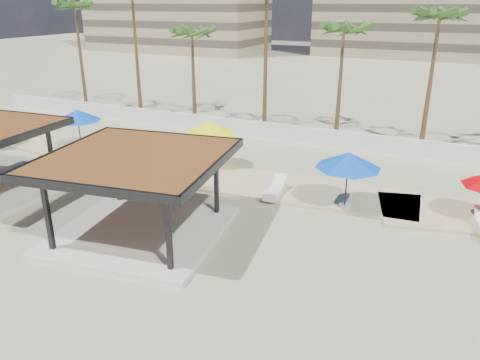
# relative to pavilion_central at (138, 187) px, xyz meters

# --- Properties ---
(ground) EXTENTS (200.00, 200.00, 0.00)m
(ground) POSITION_rel_pavilion_central_xyz_m (0.92, 0.39, -2.19)
(ground) COLOR tan
(ground) RESTS_ON ground
(promenade) EXTENTS (44.45, 7.97, 0.24)m
(promenade) POSITION_rel_pavilion_central_xyz_m (2.92, 8.05, -2.13)
(promenade) COLOR #C6B284
(promenade) RESTS_ON ground
(boundary_wall) EXTENTS (56.00, 0.30, 1.20)m
(boundary_wall) POSITION_rel_pavilion_central_xyz_m (0.92, 16.39, -1.59)
(boundary_wall) COLOR silver
(boundary_wall) RESTS_ON ground
(pavilion_central) EXTENTS (8.19, 8.19, 3.66)m
(pavilion_central) POSITION_rel_pavilion_central_xyz_m (0.00, 0.00, 0.00)
(pavilion_central) COLOR beige
(pavilion_central) RESTS_ON ground
(umbrella_b) EXTENTS (3.40, 3.40, 2.75)m
(umbrella_b) POSITION_rel_pavilion_central_xyz_m (-1.36, 8.92, 0.35)
(umbrella_b) COLOR beige
(umbrella_b) RESTS_ON promenade
(umbrella_d) EXTENTS (4.12, 4.12, 2.80)m
(umbrella_d) POSITION_rel_pavilion_central_xyz_m (7.55, 6.19, 0.40)
(umbrella_d) COLOR beige
(umbrella_d) RESTS_ON promenade
(umbrella_f) EXTENTS (3.28, 3.28, 2.75)m
(umbrella_f) POSITION_rel_pavilion_central_xyz_m (-10.75, 7.93, 0.36)
(umbrella_f) COLOR beige
(umbrella_f) RESTS_ON promenade
(lounger_a) EXTENTS (0.98, 2.21, 0.81)m
(lounger_a) POSITION_rel_pavilion_central_xyz_m (-3.55, 6.24, -1.81)
(lounger_a) COLOR silver
(lounger_a) RESTS_ON promenade
(lounger_b) EXTENTS (0.83, 2.16, 0.80)m
(lounger_b) POSITION_rel_pavilion_central_xyz_m (3.89, 6.24, -1.81)
(lounger_b) COLOR silver
(lounger_b) RESTS_ON promenade
(palm_a) EXTENTS (3.00, 3.00, 10.00)m
(palm_a) POSITION_rel_pavilion_central_xyz_m (-20.08, 18.69, 6.61)
(palm_a) COLOR brown
(palm_a) RESTS_ON ground
(palm_c) EXTENTS (3.00, 3.00, 8.06)m
(palm_c) POSITION_rel_pavilion_central_xyz_m (-8.08, 18.49, 4.78)
(palm_c) COLOR brown
(palm_c) RESTS_ON ground
(palm_e) EXTENTS (3.00, 3.00, 8.61)m
(palm_e) POSITION_rel_pavilion_central_xyz_m (3.92, 18.79, 5.30)
(palm_e) COLOR brown
(palm_e) RESTS_ON ground
(palm_f) EXTENTS (3.00, 3.00, 9.59)m
(palm_f) POSITION_rel_pavilion_central_xyz_m (9.92, 18.99, 6.23)
(palm_f) COLOR brown
(palm_f) RESTS_ON ground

